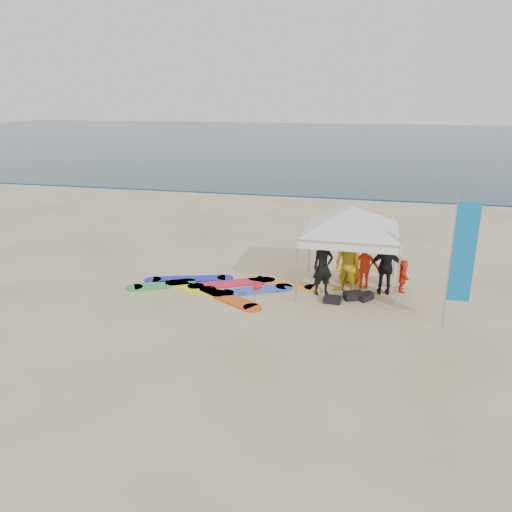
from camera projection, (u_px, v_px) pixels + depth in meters
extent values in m
plane|color=beige|center=(247.00, 331.00, 12.98)|extent=(120.00, 120.00, 0.00)
cube|color=#0C2633|center=(356.00, 140.00, 68.50)|extent=(160.00, 84.00, 0.08)
cube|color=silver|center=(323.00, 198.00, 29.82)|extent=(160.00, 1.20, 0.01)
imported|color=black|center=(323.00, 267.00, 15.12)|extent=(0.76, 0.67, 1.76)
imported|color=gold|center=(348.00, 266.00, 15.08)|extent=(1.15, 1.09, 1.87)
imported|color=red|center=(365.00, 264.00, 15.70)|extent=(1.04, 0.62, 1.58)
imported|color=black|center=(386.00, 268.00, 15.14)|extent=(1.03, 0.49, 1.71)
imported|color=orange|center=(351.00, 254.00, 16.10)|extent=(1.00, 0.70, 1.93)
imported|color=#FF3016|center=(403.00, 275.00, 15.47)|extent=(0.33, 0.96, 1.02)
cylinder|color=#A5A5A8|center=(310.00, 244.00, 17.15)|extent=(0.05, 0.05, 1.91)
cylinder|color=#A5A5A8|center=(395.00, 250.00, 16.52)|extent=(0.05, 0.05, 1.91)
cylinder|color=#A5A5A8|center=(296.00, 272.00, 14.51)|extent=(0.05, 0.05, 1.91)
cylinder|color=#A5A5A8|center=(398.00, 280.00, 13.87)|extent=(0.05, 0.05, 1.91)
cube|color=white|center=(348.00, 248.00, 13.93)|extent=(2.96, 0.02, 0.24)
cube|color=white|center=(353.00, 223.00, 16.58)|extent=(2.96, 0.02, 0.24)
cube|color=white|center=(304.00, 232.00, 15.57)|extent=(0.02, 2.96, 0.24)
cube|color=white|center=(399.00, 237.00, 14.94)|extent=(0.02, 2.96, 0.24)
pyramid|color=white|center=(352.00, 206.00, 14.99)|extent=(4.04, 4.04, 0.76)
cylinder|color=#A5A5A8|center=(450.00, 265.00, 12.61)|extent=(0.04, 0.04, 3.48)
cube|color=#0B6FB7|center=(464.00, 253.00, 12.44)|extent=(0.55, 0.03, 2.59)
cylinder|color=#A5A5A8|center=(255.00, 293.00, 14.67)|extent=(0.02, 0.02, 0.60)
cone|color=red|center=(259.00, 287.00, 14.58)|extent=(0.28, 0.28, 0.28)
cube|color=black|center=(353.00, 296.00, 14.96)|extent=(0.66, 0.57, 0.22)
cube|color=black|center=(361.00, 297.00, 14.92)|extent=(0.54, 0.53, 0.18)
cube|color=black|center=(332.00, 300.00, 14.75)|extent=(0.52, 0.42, 0.16)
cube|color=black|center=(367.00, 296.00, 14.99)|extent=(0.44, 0.41, 0.20)
cube|color=#181FCD|center=(189.00, 279.00, 16.51)|extent=(2.43, 1.24, 0.07)
cube|color=blue|center=(255.00, 290.00, 15.57)|extent=(1.93, 1.41, 0.07)
cube|color=red|center=(232.00, 284.00, 16.13)|extent=(2.34, 1.58, 0.07)
cube|color=#FFF51A|center=(195.00, 289.00, 15.70)|extent=(1.86, 1.07, 0.07)
cube|color=#DF4C12|center=(229.00, 299.00, 14.94)|extent=(1.96, 1.48, 0.07)
cube|color=green|center=(161.00, 285.00, 16.01)|extent=(1.73, 1.32, 0.07)
cube|color=#FCA12A|center=(284.00, 283.00, 16.14)|extent=(2.05, 0.92, 0.07)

